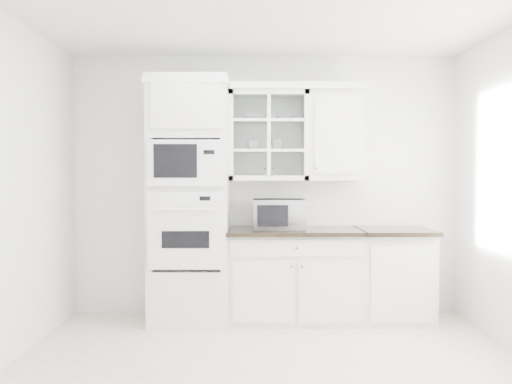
{
  "coord_description": "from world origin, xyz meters",
  "views": [
    {
      "loc": [
        -0.13,
        -3.51,
        1.46
      ],
      "look_at": [
        -0.1,
        1.05,
        1.3
      ],
      "focal_mm": 35.0,
      "sensor_mm": 36.0,
      "label": 1
    }
  ],
  "objects": [
    {
      "name": "upper_cabinet_solid",
      "position": [
        0.71,
        1.58,
        1.85
      ],
      "size": [
        0.55,
        0.33,
        0.9
      ],
      "primitive_type": "cube",
      "color": "silver",
      "rests_on": "room_shell"
    },
    {
      "name": "crown_molding",
      "position": [
        -0.07,
        1.56,
        2.33
      ],
      "size": [
        2.14,
        0.38,
        0.07
      ],
      "primitive_type": "cube",
      "color": "white",
      "rests_on": "room_shell"
    },
    {
      "name": "countertop_microwave",
      "position": [
        0.13,
        1.45,
        1.07
      ],
      "size": [
        0.51,
        0.43,
        0.29
      ],
      "primitive_type": "imported",
      "rotation": [
        0.0,
        0.0,
        3.15
      ],
      "color": "white",
      "rests_on": "base_cabinet_run"
    },
    {
      "name": "room_shell",
      "position": [
        0.0,
        0.43,
        1.78
      ],
      "size": [
        4.0,
        3.5,
        2.7
      ],
      "color": "white",
      "rests_on": "ground"
    },
    {
      "name": "upper_cabinet_glass",
      "position": [
        0.03,
        1.58,
        1.85
      ],
      "size": [
        0.8,
        0.33,
        0.9
      ],
      "color": "silver",
      "rests_on": "room_shell"
    },
    {
      "name": "bowl_a",
      "position": [
        -0.1,
        1.59,
        2.04
      ],
      "size": [
        0.26,
        0.26,
        0.06
      ],
      "primitive_type": "imported",
      "rotation": [
        0.0,
        0.0,
        -0.07
      ],
      "color": "white",
      "rests_on": "upper_cabinet_glass"
    },
    {
      "name": "oven_column",
      "position": [
        -0.75,
        1.42,
        1.2
      ],
      "size": [
        0.76,
        0.68,
        2.4
      ],
      "color": "silver",
      "rests_on": "ground"
    },
    {
      "name": "bowl_b",
      "position": [
        0.19,
        1.6,
        2.04
      ],
      "size": [
        0.21,
        0.21,
        0.05
      ],
      "primitive_type": "imported",
      "rotation": [
        0.0,
        0.0,
        0.29
      ],
      "color": "white",
      "rests_on": "upper_cabinet_glass"
    },
    {
      "name": "ground",
      "position": [
        0.0,
        0.0,
        0.01
      ],
      "size": [
        4.0,
        3.5,
        0.01
      ],
      "primitive_type": "cube",
      "color": "beige",
      "rests_on": "ground"
    },
    {
      "name": "cup_b",
      "position": [
        0.12,
        1.59,
        1.76
      ],
      "size": [
        0.12,
        0.12,
        0.1
      ],
      "primitive_type": "imported",
      "rotation": [
        0.0,
        0.0,
        0.12
      ],
      "color": "white",
      "rests_on": "upper_cabinet_glass"
    },
    {
      "name": "cup_a",
      "position": [
        -0.12,
        1.59,
        1.76
      ],
      "size": [
        0.13,
        0.13,
        0.1
      ],
      "primitive_type": "imported",
      "rotation": [
        0.0,
        0.0,
        0.08
      ],
      "color": "white",
      "rests_on": "upper_cabinet_glass"
    },
    {
      "name": "base_cabinet_run",
      "position": [
        0.28,
        1.45,
        0.46
      ],
      "size": [
        1.32,
        0.67,
        0.92
      ],
      "color": "silver",
      "rests_on": "ground"
    },
    {
      "name": "extra_base_cabinet",
      "position": [
        1.28,
        1.45,
        0.46
      ],
      "size": [
        0.72,
        0.67,
        0.92
      ],
      "color": "silver",
      "rests_on": "ground"
    }
  ]
}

